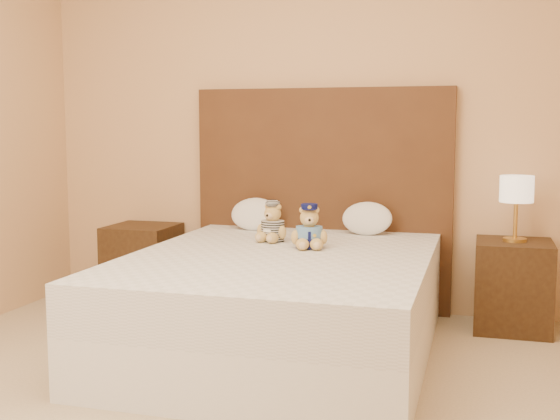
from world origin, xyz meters
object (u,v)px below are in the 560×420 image
object	(u,v)px
teddy_prisoner	(273,222)
pillow_right	(367,217)
bed	(281,303)
nightstand_right	(513,286)
lamp	(517,192)
pillow_left	(255,212)
teddy_police	(309,226)
nightstand_left	(143,264)

from	to	relation	value
teddy_prisoner	pillow_right	xyz separation A→B (m)	(0.51, 0.44, -0.00)
bed	nightstand_right	bearing A→B (deg)	32.62
lamp	pillow_right	xyz separation A→B (m)	(-0.91, 0.03, -0.18)
lamp	pillow_left	xyz separation A→B (m)	(-1.67, 0.03, -0.18)
teddy_police	pillow_left	xyz separation A→B (m)	(-0.53, 0.61, -0.01)
bed	lamp	distance (m)	1.59
nightstand_left	pillow_left	size ratio (longest dim) A/B	1.67
nightstand_right	teddy_police	world-z (taller)	teddy_police
bed	nightstand_left	xyz separation A→B (m)	(-1.25, 0.80, -0.00)
nightstand_right	pillow_right	size ratio (longest dim) A/B	1.70
pillow_left	pillow_right	world-z (taller)	pillow_left
nightstand_right	teddy_prisoner	world-z (taller)	teddy_prisoner
teddy_police	pillow_left	world-z (taller)	teddy_police
nightstand_right	lamp	bearing A→B (deg)	180.00
bed	teddy_police	world-z (taller)	teddy_police
nightstand_right	pillow_left	bearing A→B (deg)	178.97
nightstand_left	pillow_right	world-z (taller)	pillow_right
bed	pillow_right	bearing A→B (deg)	67.60
nightstand_left	teddy_prisoner	bearing A→B (deg)	-20.53
bed	teddy_police	xyz separation A→B (m)	(0.11, 0.22, 0.40)
nightstand_right	teddy_police	xyz separation A→B (m)	(-1.14, -0.58, 0.40)
nightstand_right	lamp	distance (m)	0.57
lamp	teddy_prisoner	world-z (taller)	lamp
nightstand_right	teddy_prisoner	xyz separation A→B (m)	(-1.41, -0.41, 0.39)
nightstand_left	nightstand_right	distance (m)	2.50
bed	teddy_prisoner	size ratio (longest dim) A/B	8.48
pillow_right	teddy_police	bearing A→B (deg)	-111.09
teddy_police	pillow_left	size ratio (longest dim) A/B	0.77
bed	pillow_left	bearing A→B (deg)	116.95
teddy_police	lamp	bearing A→B (deg)	12.01
nightstand_right	lamp	world-z (taller)	lamp
lamp	teddy_prisoner	size ratio (longest dim) A/B	1.70
nightstand_left	teddy_police	distance (m)	1.53
nightstand_left	lamp	world-z (taller)	lamp
bed	pillow_right	xyz separation A→B (m)	(0.34, 0.83, 0.39)
nightstand_left	teddy_prisoner	xyz separation A→B (m)	(1.09, -0.41, 0.39)
teddy_police	pillow_right	xyz separation A→B (m)	(0.24, 0.61, -0.01)
bed	pillow_left	xyz separation A→B (m)	(-0.42, 0.83, 0.39)
nightstand_left	teddy_prisoner	size ratio (longest dim) A/B	2.33
lamp	nightstand_right	bearing A→B (deg)	0.00
bed	teddy_police	size ratio (longest dim) A/B	7.91
nightstand_right	teddy_police	size ratio (longest dim) A/B	2.18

